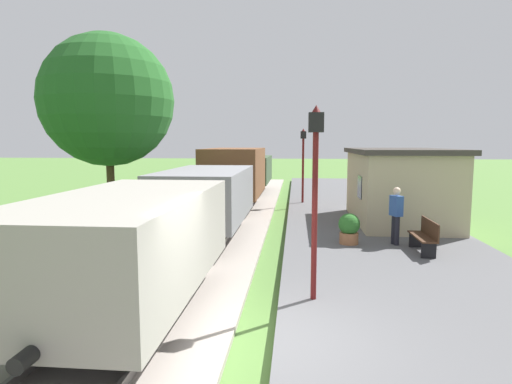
{
  "coord_description": "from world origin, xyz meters",
  "views": [
    {
      "loc": [
        0.5,
        -6.17,
        3.27
      ],
      "look_at": [
        -0.98,
        9.74,
        1.4
      ],
      "focal_mm": 29.9,
      "sensor_mm": 36.0,
      "label": 1
    }
  ],
  "objects": [
    {
      "name": "ground_plane",
      "position": [
        0.0,
        0.0,
        0.0
      ],
      "size": [
        160.0,
        160.0,
        0.0
      ],
      "primitive_type": "plane",
      "color": "#517A38"
    },
    {
      "name": "platform_slab",
      "position": [
        3.2,
        0.0,
        0.12
      ],
      "size": [
        6.0,
        60.0,
        0.25
      ],
      "primitive_type": "cube",
      "color": "#565659",
      "rests_on": "ground"
    },
    {
      "name": "track_ballast",
      "position": [
        -2.4,
        0.0,
        0.06
      ],
      "size": [
        3.8,
        60.0,
        0.12
      ],
      "primitive_type": "cube",
      "color": "#9E9389",
      "rests_on": "ground"
    },
    {
      "name": "rail_near",
      "position": [
        -1.68,
        0.0,
        0.19
      ],
      "size": [
        0.07,
        60.0,
        0.14
      ],
      "primitive_type": "cube",
      "color": "slate",
      "rests_on": "track_ballast"
    },
    {
      "name": "rail_far",
      "position": [
        -3.12,
        0.0,
        0.19
      ],
      "size": [
        0.07,
        60.0,
        0.14
      ],
      "primitive_type": "cube",
      "color": "slate",
      "rests_on": "track_ballast"
    },
    {
      "name": "freight_train",
      "position": [
        -2.4,
        10.99,
        1.48
      ],
      "size": [
        2.5,
        26.0,
        2.72
      ],
      "color": "gray",
      "rests_on": "rail_near"
    },
    {
      "name": "station_hut",
      "position": [
        4.4,
        10.33,
        1.65
      ],
      "size": [
        3.5,
        5.8,
        2.78
      ],
      "color": "tan",
      "rests_on": "platform_slab"
    },
    {
      "name": "bench_near_hut",
      "position": [
        4.06,
        5.66,
        0.72
      ],
      "size": [
        0.42,
        1.5,
        0.91
      ],
      "color": "#422819",
      "rests_on": "platform_slab"
    },
    {
      "name": "bench_down_platform",
      "position": [
        4.06,
        15.28,
        0.72
      ],
      "size": [
        0.42,
        1.5,
        0.91
      ],
      "color": "#422819",
      "rests_on": "platform_slab"
    },
    {
      "name": "person_waiting",
      "position": [
        3.46,
        6.55,
        1.18
      ],
      "size": [
        0.36,
        0.44,
        1.71
      ],
      "rotation": [
        0.0,
        0.0,
        3.5
      ],
      "color": "black",
      "rests_on": "platform_slab"
    },
    {
      "name": "potted_planter",
      "position": [
        2.11,
        6.51,
        0.72
      ],
      "size": [
        0.64,
        0.64,
        0.92
      ],
      "color": "#9E6642",
      "rests_on": "platform_slab"
    },
    {
      "name": "lamp_post_near",
      "position": [
        0.87,
        1.86,
        2.8
      ],
      "size": [
        0.28,
        0.28,
        3.7
      ],
      "color": "#591414",
      "rests_on": "platform_slab"
    },
    {
      "name": "lamp_post_far",
      "position": [
        0.87,
        15.25,
        2.8
      ],
      "size": [
        0.28,
        0.28,
        3.7
      ],
      "color": "#591414",
      "rests_on": "platform_slab"
    },
    {
      "name": "tree_trackside_far",
      "position": [
        -6.23,
        8.77,
        4.74
      ],
      "size": [
        4.7,
        4.7,
        7.1
      ],
      "color": "#4C3823",
      "rests_on": "ground"
    }
  ]
}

